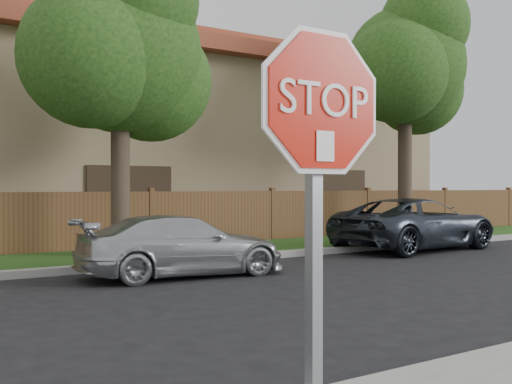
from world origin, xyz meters
TOP-DOWN VIEW (x-y plane):
  - far_curb at (0.00, 8.15)m, footprint 70.00×0.30m
  - grass_strip at (0.00, 9.80)m, footprint 70.00×3.00m
  - tree_mid at (2.52, 9.57)m, footprint 4.80×3.90m
  - tree_right at (12.02, 9.57)m, footprint 4.80×3.90m
  - stop_sign at (-0.58, -1.48)m, footprint 1.01×0.13m
  - sedan_right at (2.63, 6.66)m, footprint 4.18×1.97m
  - sedan_far_right at (10.19, 7.60)m, footprint 5.28×2.79m

SIDE VIEW (x-z plane):
  - grass_strip at x=0.00m, z-range 0.00..0.12m
  - far_curb at x=0.00m, z-range 0.00..0.15m
  - sedan_right at x=2.63m, z-range 0.00..1.18m
  - sedan_far_right at x=10.19m, z-range 0.00..1.42m
  - stop_sign at x=-0.58m, z-range 0.55..3.11m
  - tree_mid at x=2.52m, z-range 1.20..8.55m
  - tree_right at x=12.02m, z-range 1.47..9.67m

